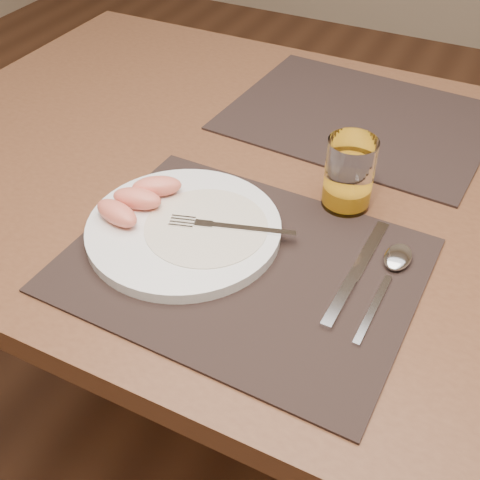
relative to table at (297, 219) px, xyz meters
name	(u,v)px	position (x,y,z in m)	size (l,w,h in m)	color
ground	(280,435)	(0.00, 0.00, -0.67)	(5.00, 5.00, 0.00)	#54301C
table	(297,219)	(0.00, 0.00, 0.00)	(1.40, 0.90, 0.75)	brown
placemat_near	(242,265)	(0.01, -0.22, 0.09)	(0.45, 0.35, 0.00)	black
placemat_far	(359,118)	(0.02, 0.22, 0.09)	(0.45, 0.35, 0.00)	black
plate	(184,229)	(-0.09, -0.20, 0.10)	(0.27, 0.27, 0.02)	white
plate_dressing	(206,226)	(-0.06, -0.19, 0.10)	(0.17, 0.17, 0.00)	white
fork	(221,226)	(-0.04, -0.18, 0.11)	(0.17, 0.07, 0.00)	silver
knife	(352,280)	(0.15, -0.19, 0.09)	(0.02, 0.22, 0.01)	silver
spoon	(394,264)	(0.19, -0.14, 0.09)	(0.04, 0.19, 0.01)	silver
juice_glass	(349,177)	(0.09, -0.04, 0.14)	(0.07, 0.07, 0.11)	white
grapefruit_wedges	(137,199)	(-0.17, -0.20, 0.12)	(0.09, 0.14, 0.03)	#E97A5F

